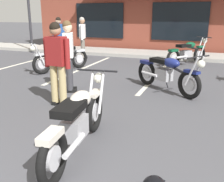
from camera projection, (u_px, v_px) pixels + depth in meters
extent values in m
plane|color=#47474C|center=(113.00, 121.00, 4.68)|extent=(80.00, 80.00, 0.00)
cube|color=#A8A59E|center=(174.00, 55.00, 11.46)|extent=(22.00, 1.80, 0.14)
cube|color=brown|center=(187.00, 12.00, 14.65)|extent=(14.91, 5.95, 3.70)
cube|color=black|center=(99.00, 21.00, 13.40)|extent=(2.55, 0.06, 1.70)
cube|color=black|center=(180.00, 22.00, 12.06)|extent=(2.55, 0.06, 1.70)
cube|color=silver|center=(22.00, 63.00, 9.99)|extent=(0.12, 4.80, 0.01)
cube|color=silver|center=(83.00, 68.00, 9.12)|extent=(0.12, 4.80, 0.01)
cube|color=silver|center=(158.00, 74.00, 8.25)|extent=(0.12, 4.80, 0.01)
torus|color=black|center=(53.00, 158.00, 2.88)|extent=(0.17, 0.65, 0.64)
cylinder|color=#B7B7BC|center=(53.00, 158.00, 2.88)|extent=(0.09, 0.29, 0.29)
torus|color=black|center=(94.00, 112.00, 4.21)|extent=(0.17, 0.65, 0.64)
cylinder|color=#B7B7BC|center=(94.00, 112.00, 4.21)|extent=(0.09, 0.29, 0.29)
cylinder|color=silver|center=(91.00, 91.00, 4.24)|extent=(0.08, 0.33, 0.66)
cylinder|color=silver|center=(101.00, 92.00, 4.19)|extent=(0.08, 0.33, 0.66)
cylinder|color=black|center=(97.00, 71.00, 4.20)|extent=(0.66, 0.10, 0.03)
sphere|color=silver|center=(99.00, 78.00, 4.31)|extent=(0.19, 0.19, 0.17)
cube|color=beige|center=(95.00, 93.00, 4.17)|extent=(0.18, 0.37, 0.06)
cube|color=#9E9EA3|center=(75.00, 128.00, 3.45)|extent=(0.28, 0.42, 0.28)
cylinder|color=silver|center=(74.00, 145.00, 3.08)|extent=(0.13, 0.55, 0.07)
cylinder|color=black|center=(80.00, 106.00, 3.57)|extent=(0.16, 0.94, 0.26)
ellipsoid|color=beige|center=(80.00, 99.00, 3.56)|extent=(0.31, 0.51, 0.22)
cube|color=black|center=(70.00, 108.00, 3.23)|extent=(0.33, 0.55, 0.10)
cube|color=beige|center=(50.00, 136.00, 2.78)|extent=(0.20, 0.38, 0.08)
cylinder|color=black|center=(61.00, 147.00, 3.50)|extent=(0.14, 0.04, 0.29)
torus|color=black|center=(147.00, 73.00, 6.97)|extent=(0.57, 0.46, 0.64)
cylinder|color=#B7B7BC|center=(147.00, 73.00, 6.97)|extent=(0.27, 0.22, 0.29)
torus|color=black|center=(189.00, 85.00, 5.81)|extent=(0.57, 0.46, 0.64)
cylinder|color=#B7B7BC|center=(189.00, 85.00, 5.81)|extent=(0.27, 0.22, 0.29)
cylinder|color=silver|center=(197.00, 71.00, 5.69)|extent=(0.29, 0.23, 0.66)
cylinder|color=silver|center=(191.00, 72.00, 5.59)|extent=(0.29, 0.23, 0.66)
cylinder|color=black|center=(199.00, 57.00, 5.48)|extent=(0.42, 0.55, 0.03)
sphere|color=silver|center=(201.00, 64.00, 5.46)|extent=(0.24, 0.24, 0.17)
cube|color=navy|center=(192.00, 72.00, 5.69)|extent=(0.37, 0.33, 0.06)
cube|color=#9E9EA3|center=(164.00, 74.00, 6.43)|extent=(0.46, 0.43, 0.28)
cylinder|color=silver|center=(149.00, 74.00, 6.67)|extent=(0.48, 0.38, 0.07)
cylinder|color=black|center=(170.00, 66.00, 6.20)|extent=(0.79, 0.61, 0.26)
ellipsoid|color=navy|center=(171.00, 63.00, 6.16)|extent=(0.54, 0.49, 0.22)
cube|color=black|center=(161.00, 61.00, 6.45)|extent=(0.58, 0.53, 0.10)
cube|color=navy|center=(147.00, 62.00, 6.91)|extent=(0.38, 0.34, 0.08)
cylinder|color=black|center=(167.00, 83.00, 6.66)|extent=(0.10, 0.12, 0.29)
torus|color=black|center=(173.00, 58.00, 9.18)|extent=(0.44, 0.59, 0.64)
cylinder|color=#B7B7BC|center=(173.00, 58.00, 9.18)|extent=(0.21, 0.27, 0.29)
torus|color=black|center=(199.00, 55.00, 9.98)|extent=(0.44, 0.59, 0.64)
cylinder|color=#B7B7BC|center=(199.00, 55.00, 9.98)|extent=(0.21, 0.27, 0.29)
cylinder|color=silver|center=(200.00, 46.00, 10.01)|extent=(0.22, 0.29, 0.66)
cylinder|color=silver|center=(204.00, 46.00, 9.87)|extent=(0.22, 0.29, 0.66)
cylinder|color=black|center=(204.00, 37.00, 9.90)|extent=(0.57, 0.39, 0.03)
sphere|color=silver|center=(205.00, 41.00, 9.98)|extent=(0.24, 0.24, 0.17)
cube|color=#0F4C2D|center=(201.00, 47.00, 9.91)|extent=(0.32, 0.38, 0.06)
cube|color=#9E9EA3|center=(186.00, 54.00, 9.51)|extent=(0.42, 0.47, 0.28)
cylinder|color=silver|center=(182.00, 57.00, 9.21)|extent=(0.36, 0.50, 0.07)
cylinder|color=black|center=(190.00, 47.00, 9.55)|extent=(0.57, 0.82, 0.26)
ellipsoid|color=#0F4C2D|center=(190.00, 45.00, 9.54)|extent=(0.48, 0.54, 0.22)
cube|color=black|center=(184.00, 46.00, 9.34)|extent=(0.52, 0.59, 0.10)
cube|color=#0F4C2D|center=(173.00, 50.00, 9.08)|extent=(0.33, 0.39, 0.08)
cylinder|color=black|center=(180.00, 61.00, 9.68)|extent=(0.13, 0.09, 0.29)
torus|color=black|center=(79.00, 59.00, 9.12)|extent=(0.37, 0.62, 0.64)
cylinder|color=#B7B7BC|center=(79.00, 59.00, 9.12)|extent=(0.18, 0.29, 0.29)
torus|color=black|center=(42.00, 64.00, 8.16)|extent=(0.37, 0.62, 0.64)
cylinder|color=#B7B7BC|center=(42.00, 64.00, 8.16)|extent=(0.18, 0.29, 0.29)
cylinder|color=silver|center=(40.00, 54.00, 7.94)|extent=(0.18, 0.31, 0.66)
cylinder|color=silver|center=(37.00, 54.00, 8.07)|extent=(0.18, 0.31, 0.66)
cylinder|color=black|center=(35.00, 44.00, 7.86)|extent=(0.61, 0.32, 0.03)
sphere|color=silver|center=(33.00, 48.00, 7.85)|extent=(0.23, 0.23, 0.17)
cube|color=silver|center=(40.00, 54.00, 8.05)|extent=(0.28, 0.39, 0.06)
cube|color=#9E9EA3|center=(64.00, 58.00, 8.67)|extent=(0.39, 0.46, 0.28)
cylinder|color=silver|center=(70.00, 58.00, 9.02)|extent=(0.30, 0.53, 0.07)
cylinder|color=black|center=(58.00, 52.00, 8.47)|extent=(0.46, 0.87, 0.26)
ellipsoid|color=silver|center=(57.00, 49.00, 8.43)|extent=(0.44, 0.55, 0.22)
cube|color=black|center=(67.00, 48.00, 8.67)|extent=(0.48, 0.59, 0.10)
cube|color=silver|center=(80.00, 50.00, 9.05)|extent=(0.30, 0.39, 0.08)
cylinder|color=black|center=(69.00, 67.00, 8.66)|extent=(0.13, 0.08, 0.29)
cube|color=black|center=(57.00, 102.00, 5.55)|extent=(0.12, 0.25, 0.08)
cube|color=black|center=(65.00, 103.00, 5.47)|extent=(0.12, 0.25, 0.08)
cylinder|color=tan|center=(54.00, 83.00, 5.40)|extent=(0.16, 0.16, 0.80)
cylinder|color=tan|center=(63.00, 84.00, 5.32)|extent=(0.16, 0.16, 0.80)
cube|color=maroon|center=(57.00, 51.00, 5.17)|extent=(0.40, 0.25, 0.56)
cylinder|color=maroon|center=(46.00, 52.00, 5.28)|extent=(0.11, 0.11, 0.58)
cylinder|color=maroon|center=(67.00, 54.00, 5.08)|extent=(0.11, 0.11, 0.58)
sphere|color=#A07556|center=(55.00, 30.00, 5.06)|extent=(0.24, 0.24, 0.22)
sphere|color=black|center=(55.00, 27.00, 5.03)|extent=(0.23, 0.23, 0.21)
cube|color=black|center=(58.00, 58.00, 11.04)|extent=(0.26, 0.18, 0.08)
cube|color=black|center=(62.00, 57.00, 11.18)|extent=(0.26, 0.18, 0.08)
cylinder|color=tan|center=(58.00, 48.00, 10.89)|extent=(0.20, 0.20, 0.80)
cylinder|color=tan|center=(62.00, 47.00, 11.03)|extent=(0.20, 0.20, 0.80)
cube|color=#23478C|center=(59.00, 31.00, 10.77)|extent=(0.35, 0.43, 0.56)
cylinder|color=#23478C|center=(54.00, 32.00, 10.61)|extent=(0.13, 0.13, 0.58)
cylinder|color=#23478C|center=(64.00, 32.00, 10.96)|extent=(0.13, 0.13, 0.58)
sphere|color=tan|center=(58.00, 21.00, 10.66)|extent=(0.29, 0.29, 0.22)
sphere|color=black|center=(58.00, 20.00, 10.64)|extent=(0.27, 0.27, 0.21)
cube|color=black|center=(84.00, 57.00, 11.11)|extent=(0.26, 0.18, 0.08)
cube|color=black|center=(84.00, 58.00, 10.92)|extent=(0.26, 0.18, 0.08)
cylinder|color=slate|center=(83.00, 47.00, 10.99)|extent=(0.19, 0.19, 0.80)
cylinder|color=slate|center=(83.00, 48.00, 10.80)|extent=(0.19, 0.19, 0.80)
cube|color=silver|center=(82.00, 31.00, 10.71)|extent=(0.34, 0.43, 0.56)
cylinder|color=silver|center=(83.00, 32.00, 10.96)|extent=(0.13, 0.13, 0.58)
cylinder|color=silver|center=(82.00, 33.00, 10.48)|extent=(0.13, 0.13, 0.58)
sphere|color=#A07556|center=(82.00, 21.00, 10.59)|extent=(0.28, 0.28, 0.22)
sphere|color=gray|center=(82.00, 20.00, 10.58)|extent=(0.27, 0.27, 0.21)
cube|color=black|center=(72.00, 89.00, 6.54)|extent=(0.26, 0.20, 0.08)
cube|color=black|center=(72.00, 91.00, 6.35)|extent=(0.26, 0.20, 0.08)
cylinder|color=#38383D|center=(70.00, 72.00, 6.42)|extent=(0.20, 0.20, 0.80)
cylinder|color=#38383D|center=(69.00, 74.00, 6.23)|extent=(0.20, 0.20, 0.80)
cube|color=silver|center=(68.00, 45.00, 6.14)|extent=(0.37, 0.44, 0.56)
cylinder|color=silver|center=(69.00, 45.00, 6.39)|extent=(0.13, 0.13, 0.58)
cylinder|color=silver|center=(68.00, 48.00, 5.91)|extent=(0.13, 0.13, 0.58)
sphere|color=beige|center=(67.00, 27.00, 6.02)|extent=(0.29, 0.29, 0.22)
sphere|color=brown|center=(67.00, 25.00, 6.01)|extent=(0.28, 0.28, 0.21)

